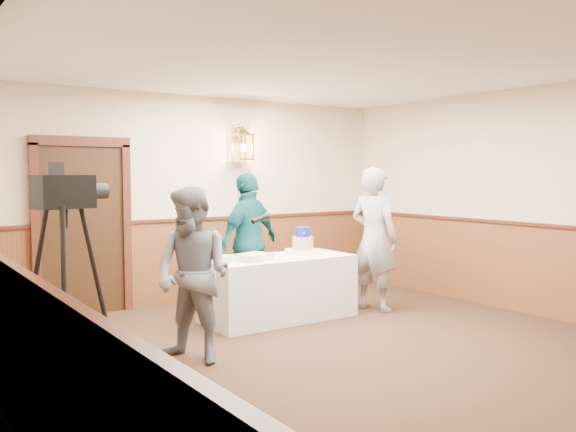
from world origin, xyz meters
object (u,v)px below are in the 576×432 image
object	(u,v)px
tiered_cake	(303,243)
sheet_cake_yellow	(254,257)
interviewer	(193,275)
display_table	(279,288)
sheet_cake_green	(227,259)
baker	(374,239)
assistant_p	(249,241)
tv_camera_rig	(66,301)

from	to	relation	value
tiered_cake	sheet_cake_yellow	bearing A→B (deg)	-169.71
interviewer	sheet_cake_yellow	bearing A→B (deg)	98.04
display_table	sheet_cake_green	xyz separation A→B (m)	(-0.68, 0.03, 0.41)
baker	assistant_p	bearing A→B (deg)	40.69
display_table	sheet_cake_yellow	size ratio (longest dim) A/B	4.66
assistant_p	tv_camera_rig	distance (m)	3.36
tiered_cake	tv_camera_rig	world-z (taller)	tv_camera_rig
sheet_cake_green	tv_camera_rig	distance (m)	2.48
tiered_cake	interviewer	size ratio (longest dim) A/B	0.21
assistant_p	baker	bearing A→B (deg)	124.68
interviewer	display_table	bearing A→B (deg)	93.25
display_table	sheet_cake_green	world-z (taller)	sheet_cake_green
tv_camera_rig	assistant_p	bearing A→B (deg)	21.27
interviewer	baker	world-z (taller)	baker
display_table	baker	xyz separation A→B (m)	(1.27, -0.28, 0.54)
baker	interviewer	bearing A→B (deg)	88.92
tiered_cake	baker	bearing A→B (deg)	-20.13
display_table	tiered_cake	world-z (taller)	tiered_cake
display_table	baker	world-z (taller)	baker
sheet_cake_yellow	assistant_p	distance (m)	0.83
tiered_cake	sheet_cake_green	xyz separation A→B (m)	(-1.07, -0.01, -0.10)
display_table	sheet_cake_green	distance (m)	0.80
sheet_cake_green	tv_camera_rig	bearing A→B (deg)	-148.16
baker	sheet_cake_yellow	bearing A→B (deg)	69.77
sheet_cake_green	interviewer	distance (m)	1.31
baker	tv_camera_rig	xyz separation A→B (m)	(-4.06, -0.99, -0.13)
display_table	assistant_p	size ratio (longest dim) A/B	1.03
tiered_cake	sheet_cake_yellow	distance (m)	0.81
tiered_cake	sheet_cake_green	bearing A→B (deg)	-179.38
display_table	interviewer	distance (m)	1.88
tiered_cake	baker	distance (m)	0.94
sheet_cake_yellow	baker	distance (m)	1.69
tiered_cake	assistant_p	world-z (taller)	assistant_p
tiered_cake	assistant_p	bearing A→B (deg)	125.04
tiered_cake	assistant_p	xyz separation A→B (m)	(-0.42, 0.59, -0.00)
tiered_cake	display_table	bearing A→B (deg)	-174.08
sheet_cake_yellow	baker	size ratio (longest dim) A/B	0.21
sheet_cake_yellow	tv_camera_rig	xyz separation A→B (m)	(-2.38, -1.17, -0.01)
sheet_cake_green	assistant_p	size ratio (longest dim) A/B	0.15
tiered_cake	interviewer	bearing A→B (deg)	-153.36
baker	display_table	bearing A→B (deg)	63.32
display_table	interviewer	bearing A→B (deg)	-149.04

